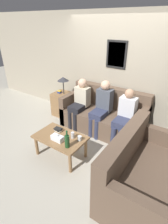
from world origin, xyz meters
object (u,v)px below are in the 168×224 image
at_px(couch_side, 141,174).
at_px(person_right, 125,115).
at_px(drinking_glass, 80,138).
at_px(person_left, 80,101).
at_px(person_middle, 102,106).
at_px(couch_main, 104,116).
at_px(wine_bottle, 67,141).
at_px(coffee_table, 60,139).

xyz_separation_m(couch_side, person_right, (-0.73, 1.05, 0.31)).
relative_size(drinking_glass, person_left, 0.07).
bearing_deg(person_left, person_middle, 3.80).
bearing_deg(couch_side, couch_main, 46.05).
bearing_deg(person_middle, wine_bottle, -86.51).
relative_size(couch_main, wine_bottle, 5.93).
relative_size(coffee_table, person_right, 0.81).
bearing_deg(person_left, coffee_table, -72.60).
xyz_separation_m(coffee_table, person_right, (0.80, 1.12, 0.26)).
distance_m(wine_bottle, person_middle, 1.35).
distance_m(couch_side, person_middle, 1.75).
height_order(person_left, person_right, person_left).
bearing_deg(coffee_table, couch_side, 2.76).
xyz_separation_m(wine_bottle, person_left, (-0.66, 1.31, 0.08)).
xyz_separation_m(couch_main, person_middle, (0.01, -0.16, 0.34)).
xyz_separation_m(wine_bottle, person_middle, (-0.08, 1.35, 0.10)).
distance_m(coffee_table, drinking_glass, 0.40).
height_order(couch_main, person_middle, person_middle).
height_order(couch_main, drinking_glass, couch_main).
height_order(couch_side, drinking_glass, couch_side).
relative_size(coffee_table, person_left, 0.81).
height_order(coffee_table, wine_bottle, wine_bottle).
height_order(couch_side, wine_bottle, couch_side).
bearing_deg(coffee_table, drinking_glass, 16.66).
height_order(coffee_table, person_left, person_left).
bearing_deg(coffee_table, person_left, 107.40).
relative_size(wine_bottle, person_left, 0.28).
bearing_deg(person_left, person_right, -1.36).
bearing_deg(person_left, couch_side, -29.69).
relative_size(couch_main, person_middle, 1.59).
distance_m(couch_main, person_middle, 0.37).
xyz_separation_m(couch_main, person_left, (-0.57, -0.20, 0.32)).
height_order(wine_bottle, drinking_glass, wine_bottle).
relative_size(couch_side, wine_bottle, 4.95).
bearing_deg(coffee_table, wine_bottle, -27.68).
xyz_separation_m(person_middle, person_right, (0.58, -0.07, -0.03)).
bearing_deg(coffee_table, person_right, 54.57).
relative_size(couch_side, person_middle, 1.32).
distance_m(couch_side, person_right, 1.31).
bearing_deg(coffee_table, person_middle, 79.42).
height_order(couch_main, person_left, person_left).
xyz_separation_m(couch_main, person_right, (0.59, -0.22, 0.31)).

